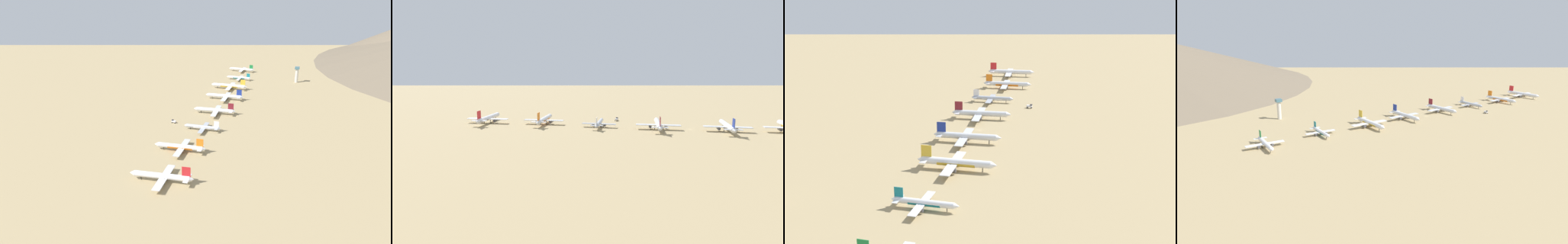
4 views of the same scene
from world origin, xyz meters
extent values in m
plane|color=tan|center=(0.00, 0.00, 0.00)|extent=(2571.37, 2571.37, 0.00)
cone|color=white|center=(31.43, -89.20, 5.61)|extent=(4.33, 5.02, 4.97)
cylinder|color=#4C4C54|center=(4.24, -81.49, 2.88)|extent=(5.64, 3.13, 3.07)
cylinder|color=black|center=(23.53, -89.29, 2.55)|extent=(0.59, 0.59, 5.10)
cylinder|color=silver|center=(-1.73, -33.51, 5.41)|extent=(46.54, 6.65, 4.90)
cone|color=silver|center=(23.51, -32.56, 5.41)|extent=(4.30, 4.95, 4.80)
cone|color=silver|center=(-26.71, -34.46, 5.41)|extent=(3.77, 4.54, 4.41)
cube|color=navy|center=(-22.08, -34.29, 11.15)|extent=(7.10, 0.72, 9.02)
cube|color=silver|center=(-22.85, -34.32, 5.90)|extent=(4.71, 15.61, 0.46)
cube|color=silver|center=(-3.66, -33.59, 4.56)|extent=(8.10, 44.03, 0.58)
cylinder|color=#4C4C54|center=(-2.93, -25.82, 2.78)|extent=(5.52, 3.17, 2.96)
cylinder|color=#4C4C54|center=(-2.34, -41.27, 2.78)|extent=(5.52, 3.17, 2.96)
cylinder|color=black|center=(15.88, -32.84, 2.46)|extent=(0.57, 0.57, 4.92)
cylinder|color=black|center=(-5.08, -30.29, 2.46)|extent=(0.57, 0.57, 4.92)
cylinder|color=black|center=(-4.82, -36.98, 2.46)|extent=(0.57, 0.57, 4.92)
cylinder|color=silver|center=(-5.35, 30.89, 5.35)|extent=(46.06, 8.36, 4.84)
cone|color=silver|center=(19.52, 32.81, 5.35)|extent=(4.43, 5.04, 4.74)
cone|color=silver|center=(-29.97, 28.98, 5.35)|extent=(3.89, 4.62, 4.35)
cube|color=maroon|center=(-25.40, 29.34, 11.01)|extent=(7.01, 0.98, 8.91)
cube|color=silver|center=(-26.16, 29.28, 5.83)|extent=(5.24, 15.54, 0.46)
cube|color=silver|center=(-7.25, 30.74, 4.50)|extent=(9.68, 43.64, 0.57)
cylinder|color=#4C4C54|center=(-6.83, 38.43, 2.75)|extent=(5.56, 3.33, 2.93)
cylinder|color=#4C4C54|center=(-5.65, 23.20, 2.75)|extent=(5.56, 3.33, 2.93)
cylinder|color=black|center=(12.01, 32.23, 2.43)|extent=(0.56, 0.56, 4.86)
cylinder|color=black|center=(-8.78, 33.94, 2.43)|extent=(0.56, 0.56, 4.86)
cylinder|color=black|center=(-8.27, 27.34, 2.43)|extent=(0.56, 0.56, 4.86)
cylinder|color=#B2B7C1|center=(-7.50, 89.81, 4.27)|extent=(36.73, 5.14, 3.86)
cone|color=#B2B7C1|center=(12.42, 90.51, 4.27)|extent=(3.38, 3.90, 3.79)
cone|color=#B2B7C1|center=(-27.22, 89.12, 4.27)|extent=(2.97, 3.58, 3.48)
cube|color=white|center=(-23.56, 89.25, 8.80)|extent=(5.60, 0.55, 7.12)
cube|color=#A4A8B2|center=(-24.17, 89.23, 4.66)|extent=(3.68, 12.31, 0.37)
cube|color=#A4A8B2|center=(-9.02, 89.76, 3.60)|extent=(6.29, 34.74, 0.46)
cylinder|color=#4C4C54|center=(-8.42, 95.88, 2.20)|extent=(4.35, 2.49, 2.34)
cylinder|color=#4C4C54|center=(-8.00, 83.69, 2.20)|extent=(4.35, 2.49, 2.34)
cylinder|color=black|center=(6.41, 90.30, 1.94)|extent=(0.45, 0.45, 3.89)
cylinder|color=black|center=(-10.13, 92.36, 1.94)|extent=(0.45, 0.45, 3.89)
cylinder|color=black|center=(-9.95, 87.08, 1.94)|extent=(0.45, 0.45, 3.89)
cylinder|color=white|center=(-7.50, 89.81, 3.98)|extent=(20.26, 4.57, 3.87)
cylinder|color=silver|center=(-3.62, 150.55, 5.27)|extent=(45.41, 7.88, 4.77)
cone|color=silver|center=(20.92, 152.25, 5.27)|extent=(4.33, 4.94, 4.67)
cone|color=silver|center=(-27.91, 148.87, 5.27)|extent=(3.80, 4.53, 4.29)
cube|color=orange|center=(-23.41, 149.18, 10.86)|extent=(6.92, 0.91, 8.79)
cube|color=silver|center=(-24.16, 149.13, 5.75)|extent=(5.05, 15.30, 0.45)
cube|color=silver|center=(-5.50, 150.42, 4.44)|extent=(9.21, 43.01, 0.56)
cylinder|color=#4C4C54|center=(-5.02, 158.01, 2.71)|extent=(5.46, 3.24, 2.89)
cylinder|color=#4C4C54|center=(-3.98, 142.98, 2.71)|extent=(5.46, 3.24, 2.89)
cylinder|color=black|center=(13.51, 151.74, 2.40)|extent=(0.55, 0.55, 4.80)
cylinder|color=black|center=(-6.98, 153.59, 2.40)|extent=(0.55, 0.55, 4.80)
cylinder|color=black|center=(-6.53, 147.08, 2.40)|extent=(0.55, 0.55, 4.80)
cylinder|color=orange|center=(-3.62, 150.55, 4.91)|extent=(25.12, 6.48, 4.78)
cylinder|color=white|center=(-10.39, 213.01, 5.60)|extent=(48.26, 9.35, 5.07)
cone|color=white|center=(15.64, 215.35, 5.60)|extent=(4.69, 5.33, 4.97)
cone|color=white|center=(-36.15, 210.69, 5.60)|extent=(4.13, 4.88, 4.56)
cube|color=red|center=(-31.37, 211.12, 11.53)|extent=(7.35, 1.12, 9.33)
cube|color=silver|center=(-32.17, 211.05, 6.11)|extent=(5.68, 16.32, 0.48)
cube|color=silver|center=(-12.38, 212.83, 4.71)|extent=(10.70, 45.75, 0.60)
cylinder|color=#4C4C54|center=(-12.03, 220.90, 2.88)|extent=(5.85, 3.56, 3.07)
cylinder|color=#4C4C54|center=(-10.60, 204.96, 2.88)|extent=(5.85, 3.56, 3.07)
cylinder|color=black|center=(7.78, 214.65, 2.55)|extent=(0.59, 0.59, 5.09)
cylinder|color=black|center=(-14.02, 216.17, 2.55)|extent=(0.59, 0.59, 5.09)
cylinder|color=black|center=(-13.40, 209.26, 2.55)|extent=(0.59, 0.59, 5.09)
cube|color=silver|center=(31.58, 76.85, 1.95)|extent=(5.49, 3.07, 1.70)
cube|color=#333338|center=(33.26, 76.59, 3.35)|extent=(2.10, 2.32, 1.10)
cylinder|color=black|center=(33.71, 77.69, 0.55)|extent=(1.14, 0.51, 1.10)
cylinder|color=black|center=(33.36, 75.41, 0.55)|extent=(1.14, 0.51, 1.10)
cylinder|color=black|center=(29.81, 78.29, 0.55)|extent=(1.14, 0.51, 1.10)
cylinder|color=black|center=(29.45, 76.02, 0.55)|extent=(1.14, 0.51, 1.10)
camera|label=1|loc=(-127.74, 480.09, 160.04)|focal=36.10mm
camera|label=2|loc=(-310.21, 34.14, 61.13)|focal=28.12mm
camera|label=3|loc=(98.64, -419.76, 140.03)|focal=49.84mm
camera|label=4|loc=(355.23, -313.69, 118.04)|focal=34.36mm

